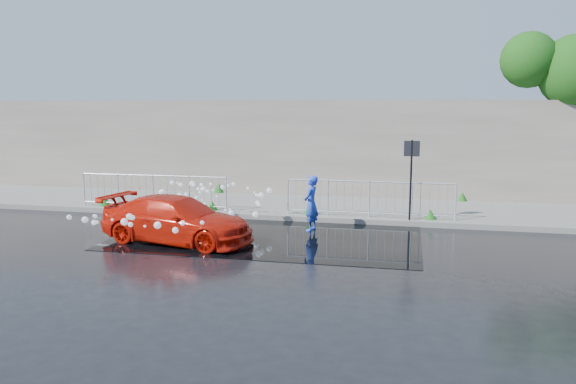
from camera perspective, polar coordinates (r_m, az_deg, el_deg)
name	(u,v)px	position (r m, az deg, el deg)	size (l,w,h in m)	color
ground	(241,243)	(14.44, -4.79, -5.20)	(90.00, 90.00, 0.00)	black
pavement	(284,206)	(19.15, -0.43, -1.42)	(30.00, 4.00, 0.15)	slate
curb	(270,217)	(17.24, -1.89, -2.57)	(30.00, 0.25, 0.16)	slate
retaining_wall	(297,148)	(21.05, 0.88, 4.53)	(30.00, 0.60, 3.50)	#6A6359
puddle	(270,235)	(15.24, -1.89, -4.39)	(8.00, 5.00, 0.01)	black
sign_post	(411,167)	(16.58, 12.41, 2.51)	(0.45, 0.06, 2.50)	black
railing_left	(153,190)	(18.81, -13.54, 0.18)	(5.05, 0.05, 1.10)	silver
railing_right	(369,198)	(17.00, 8.25, -0.58)	(5.05, 0.05, 1.10)	silver
weeds	(272,201)	(18.72, -1.62, -0.89)	(12.17, 3.93, 0.40)	#184E14
water_spray	(187,204)	(15.81, -10.20, -1.25)	(3.59, 5.69, 1.00)	white
red_car	(177,220)	(14.66, -11.20, -2.76)	(1.65, 4.05, 1.18)	red
person	(311,203)	(15.65, 2.36, -1.16)	(0.57, 0.37, 1.55)	blue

